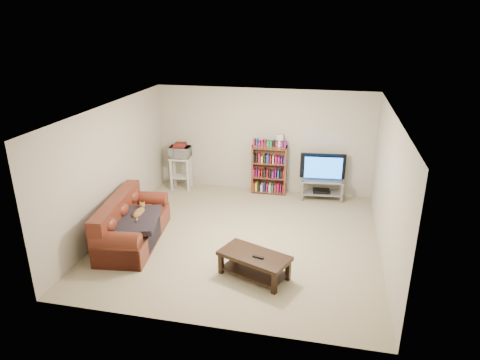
% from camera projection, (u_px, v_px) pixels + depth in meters
% --- Properties ---
extents(floor, '(5.00, 5.00, 0.00)m').
position_uv_depth(floor, '(241.00, 238.00, 8.00)').
color(floor, tan).
rests_on(floor, ground).
extents(ceiling, '(5.00, 5.00, 0.00)m').
position_uv_depth(ceiling, '(241.00, 111.00, 7.15)').
color(ceiling, white).
rests_on(ceiling, ground).
extents(wall_back, '(5.00, 0.00, 5.00)m').
position_uv_depth(wall_back, '(263.00, 141.00, 9.86)').
color(wall_back, beige).
rests_on(wall_back, ground).
extents(wall_front, '(5.00, 0.00, 5.00)m').
position_uv_depth(wall_front, '(199.00, 247.00, 5.29)').
color(wall_front, beige).
rests_on(wall_front, ground).
extents(wall_left, '(0.00, 5.00, 5.00)m').
position_uv_depth(wall_left, '(111.00, 168.00, 8.07)').
color(wall_left, beige).
rests_on(wall_left, ground).
extents(wall_right, '(0.00, 5.00, 5.00)m').
position_uv_depth(wall_right, '(388.00, 189.00, 7.08)').
color(wall_right, beige).
rests_on(wall_right, ground).
extents(sofa, '(1.08, 2.04, 0.84)m').
position_uv_depth(sofa, '(130.00, 227.00, 7.77)').
color(sofa, maroon).
rests_on(sofa, floor).
extents(blanket, '(0.94, 1.11, 0.18)m').
position_uv_depth(blanket, '(136.00, 220.00, 7.55)').
color(blanket, black).
rests_on(blanket, sofa).
extents(cat, '(0.28, 0.56, 0.16)m').
position_uv_depth(cat, '(139.00, 213.00, 7.70)').
color(cat, brown).
rests_on(cat, sofa).
extents(coffee_table, '(1.23, 0.92, 0.40)m').
position_uv_depth(coffee_table, '(254.00, 261.00, 6.71)').
color(coffee_table, black).
rests_on(coffee_table, floor).
extents(remote, '(0.19, 0.09, 0.02)m').
position_uv_depth(remote, '(258.00, 257.00, 6.57)').
color(remote, black).
rests_on(remote, coffee_table).
extents(tv_stand, '(0.96, 0.49, 0.47)m').
position_uv_depth(tv_stand, '(322.00, 186.00, 9.62)').
color(tv_stand, '#999EA3').
rests_on(tv_stand, floor).
extents(television, '(1.01, 0.21, 0.58)m').
position_uv_depth(television, '(323.00, 167.00, 9.46)').
color(television, black).
rests_on(television, tv_stand).
extents(dvd_player, '(0.39, 0.29, 0.06)m').
position_uv_depth(dvd_player, '(321.00, 191.00, 9.66)').
color(dvd_player, black).
rests_on(dvd_player, tv_stand).
extents(bookshelf, '(0.80, 0.26, 1.15)m').
position_uv_depth(bookshelf, '(269.00, 169.00, 9.84)').
color(bookshelf, brown).
rests_on(bookshelf, floor).
extents(shelf_clutter, '(0.59, 0.18, 0.28)m').
position_uv_depth(shelf_clutter, '(274.00, 141.00, 9.60)').
color(shelf_clutter, silver).
rests_on(shelf_clutter, bookshelf).
extents(microwave_stand, '(0.51, 0.39, 0.78)m').
position_uv_depth(microwave_stand, '(181.00, 169.00, 10.16)').
color(microwave_stand, silver).
rests_on(microwave_stand, floor).
extents(microwave, '(0.50, 0.36, 0.27)m').
position_uv_depth(microwave, '(180.00, 152.00, 10.01)').
color(microwave, silver).
rests_on(microwave, microwave_stand).
extents(game_boxes, '(0.30, 0.27, 0.05)m').
position_uv_depth(game_boxes, '(180.00, 146.00, 9.96)').
color(game_boxes, maroon).
rests_on(game_boxes, microwave).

